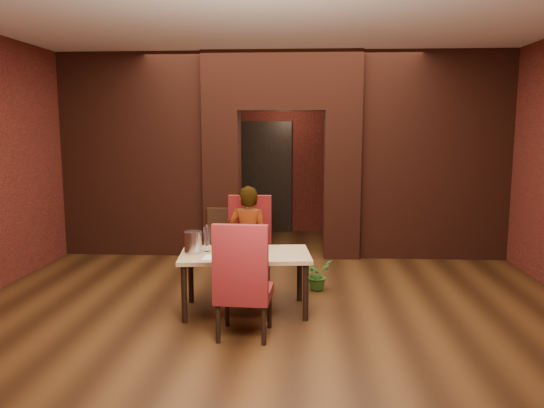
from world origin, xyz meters
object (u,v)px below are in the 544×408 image
Objects in this scene: wine_glass_c at (254,245)px; potted_plant at (317,275)px; wine_glass_b at (248,244)px; dining_table at (245,282)px; chair_far at (248,246)px; chair_near at (244,279)px; water_bottle at (207,238)px; wine_bucket at (193,242)px; person_seated at (248,241)px; wine_glass_a at (240,241)px.

wine_glass_c reaches higher than potted_plant.
wine_glass_b is 0.88× the size of wine_glass_c.
potted_plant is (0.82, 0.84, -0.14)m from dining_table.
wine_glass_c is at bearing -79.64° from chair_far.
water_bottle is at bearing -53.14° from chair_near.
wine_bucket is at bearing -127.00° from chair_far.
person_seated reaches higher than chair_far.
chair_near is at bearing -90.45° from dining_table.
wine_bucket reaches higher than potted_plant.
wine_glass_c is at bearing 104.48° from person_seated.
wine_glass_b is 0.47m from water_bottle.
person_seated is 6.34× the size of wine_glass_c.
water_bottle is at bearing 165.86° from wine_glass_c.
water_bottle is at bearing -164.22° from wine_glass_a.
chair_far reaches higher than wine_glass_b.
dining_table is 0.73m from wine_bucket.
person_seated is 0.41m from wine_glass_a.
person_seated is at bearing 82.11° from wine_glass_a.
dining_table is 6.65× the size of wine_glass_c.
dining_table is at bearing 3.26° from wine_bucket.
chair_near reaches higher than wine_bucket.
wine_glass_b is at bearing -83.98° from chair_near.
wine_glass_a reaches higher than dining_table.
person_seated is 7.21× the size of wine_glass_b.
potted_plant is (1.26, 0.78, -0.62)m from water_bottle.
water_bottle is (-0.41, -0.50, 0.14)m from person_seated.
dining_table is 7.57× the size of wine_glass_b.
water_bottle is (-0.36, -0.10, 0.04)m from wine_glass_a.
dining_table is 0.74m from chair_near.
wine_glass_a is (-0.06, -0.40, 0.09)m from person_seated.
water_bottle is at bearing 34.21° from wine_bucket.
water_bottle reaches higher than wine_glass_b.
wine_glass_a is 0.16m from wine_glass_b.
chair_far is 0.79m from wine_glass_c.
potted_plant is at bearing 37.15° from wine_glass_a.
wine_glass_b is (-0.04, 0.75, 0.18)m from chair_near.
chair_far is 0.91m from wine_bucket.
chair_far reaches higher than dining_table.
wine_bucket is 0.63× the size of potted_plant.
water_bottle is 0.78× the size of potted_plant.
chair_far is at bearing 86.95° from dining_table.
chair_near is 4.76× the size of wine_bucket.
water_bottle is (-0.54, 0.14, 0.04)m from wine_glass_c.
person_seated reaches higher than wine_glass_c.
wine_bucket is 1.75m from potted_plant.
wine_bucket is (-0.67, 0.04, 0.01)m from wine_glass_c.
person_seated is (0.01, -0.12, 0.08)m from chair_far.
wine_glass_c is 1.30m from potted_plant.
water_bottle is (-0.44, 0.06, 0.48)m from dining_table.
wine_glass_c is at bearing -127.97° from potted_plant.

